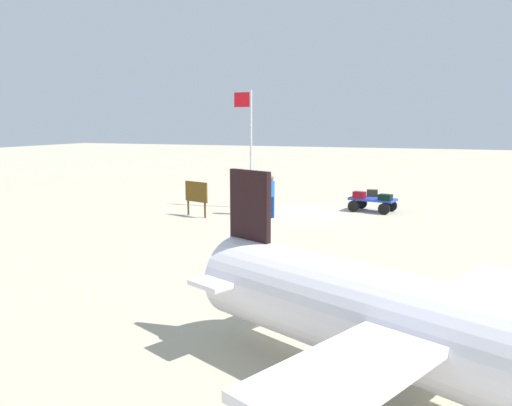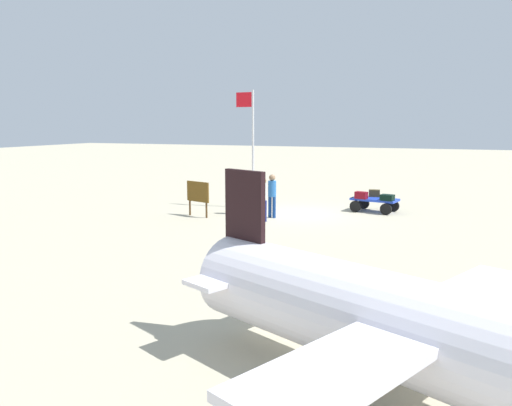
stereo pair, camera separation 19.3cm
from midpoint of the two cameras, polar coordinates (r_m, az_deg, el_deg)
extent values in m
plane|color=#B4AB90|center=(22.05, 4.70, -1.16)|extent=(120.00, 120.00, 0.00)
cube|color=blue|center=(22.92, 12.56, 0.41)|extent=(2.10, 1.31, 0.10)
cube|color=blue|center=(23.25, 10.42, 0.59)|extent=(0.26, 0.89, 0.10)
cylinder|color=black|center=(22.75, 10.50, -0.34)|extent=(0.51, 0.22, 0.49)
cylinder|color=black|center=(23.65, 11.39, -0.02)|extent=(0.51, 0.22, 0.49)
cylinder|color=black|center=(22.29, 13.75, -0.64)|extent=(0.51, 0.22, 0.49)
cylinder|color=black|center=(23.21, 14.53, -0.30)|extent=(0.51, 0.22, 0.49)
cube|color=black|center=(22.39, 13.89, 0.62)|extent=(0.61, 0.51, 0.25)
cube|color=maroon|center=(22.68, 11.13, 0.88)|extent=(0.57, 0.43, 0.30)
cube|color=#44391D|center=(23.38, 12.51, 1.09)|extent=(0.51, 0.36, 0.31)
cylinder|color=navy|center=(20.89, 1.60, -0.49)|extent=(0.14, 0.14, 0.87)
cylinder|color=navy|center=(20.99, 1.13, -0.44)|extent=(0.14, 0.14, 0.87)
cylinder|color=#2764B1|center=(20.83, 1.37, 1.59)|extent=(0.39, 0.39, 0.65)
sphere|color=#8D6D50|center=(20.78, 1.37, 2.83)|extent=(0.26, 0.26, 0.26)
cylinder|color=navy|center=(20.13, 0.59, -0.88)|extent=(0.14, 0.14, 0.84)
cylinder|color=navy|center=(20.27, 0.17, -0.82)|extent=(0.14, 0.14, 0.84)
cylinder|color=silver|center=(20.09, 0.38, 1.22)|extent=(0.39, 0.39, 0.64)
sphere|color=olive|center=(20.03, 0.38, 2.48)|extent=(0.25, 0.25, 0.25)
cylinder|color=navy|center=(21.65, -2.06, -0.22)|extent=(0.14, 0.14, 0.82)
cylinder|color=navy|center=(21.80, -2.40, -0.16)|extent=(0.14, 0.14, 0.82)
cylinder|color=silver|center=(21.62, -2.24, 1.67)|extent=(0.41, 0.41, 0.61)
sphere|color=#8F5D4A|center=(21.57, -2.25, 2.80)|extent=(0.25, 0.25, 0.25)
cylinder|color=white|center=(7.19, 18.02, -13.56)|extent=(7.41, 4.37, 1.40)
cube|color=white|center=(7.14, 18.08, -12.52)|extent=(3.56, 6.10, 0.12)
cube|color=black|center=(8.81, -1.31, -0.56)|extent=(0.86, 0.46, 1.30)
cube|color=white|center=(9.07, -1.29, -7.74)|extent=(1.55, 2.29, 0.08)
cylinder|color=black|center=(8.57, 15.78, -16.41)|extent=(0.44, 0.27, 0.44)
cylinder|color=black|center=(7.29, 8.72, -20.96)|extent=(0.44, 0.27, 0.44)
cylinder|color=silver|center=(23.20, -0.79, 5.92)|extent=(0.10, 0.10, 5.27)
cube|color=red|center=(23.35, -1.82, 11.37)|extent=(0.77, 0.13, 0.65)
cylinder|color=#4C3319|center=(21.00, -5.93, -0.82)|extent=(0.08, 0.08, 0.62)
cylinder|color=#4C3319|center=(21.70, -7.76, -0.54)|extent=(0.08, 0.08, 0.62)
cube|color=brown|center=(21.24, -6.89, 1.25)|extent=(1.18, 0.45, 0.83)
camera|label=1|loc=(0.10, -90.34, -0.05)|focal=36.12mm
camera|label=2|loc=(0.10, 89.66, 0.05)|focal=36.12mm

